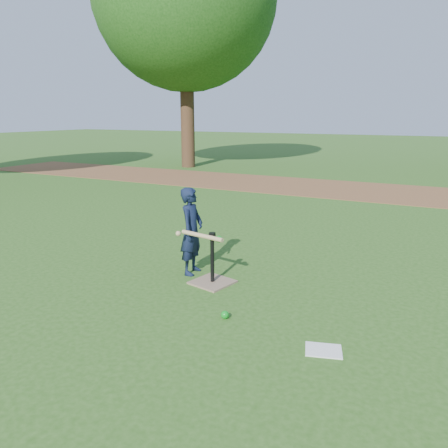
% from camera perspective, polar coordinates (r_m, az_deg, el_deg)
% --- Properties ---
extents(ground, '(80.00, 80.00, 0.00)m').
position_cam_1_polar(ground, '(5.21, -5.75, -7.66)').
color(ground, '#285116').
rests_on(ground, ground).
extents(dirt_strip, '(24.00, 3.00, 0.01)m').
position_cam_1_polar(dirt_strip, '(12.01, 13.91, 4.53)').
color(dirt_strip, brown).
rests_on(dirt_strip, ground).
extents(child, '(0.31, 0.42, 1.08)m').
position_cam_1_polar(child, '(5.35, -4.24, -0.93)').
color(child, black).
rests_on(child, ground).
extents(wiffle_ball_ground, '(0.08, 0.08, 0.08)m').
position_cam_1_polar(wiffle_ball_ground, '(4.32, 0.12, -11.78)').
color(wiffle_ball_ground, '#0C8E1B').
rests_on(wiffle_ball_ground, ground).
extents(clipboard, '(0.35, 0.30, 0.01)m').
position_cam_1_polar(clipboard, '(3.90, 12.87, -15.78)').
color(clipboard, white).
rests_on(clipboard, ground).
extents(batting_tee, '(0.52, 0.52, 0.61)m').
position_cam_1_polar(batting_tee, '(5.14, -1.52, -6.58)').
color(batting_tee, '#8C7058').
rests_on(batting_tee, ground).
extents(swing_action, '(0.63, 0.17, 0.08)m').
position_cam_1_polar(swing_action, '(5.03, -2.76, -1.61)').
color(swing_action, tan).
rests_on(swing_action, ground).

